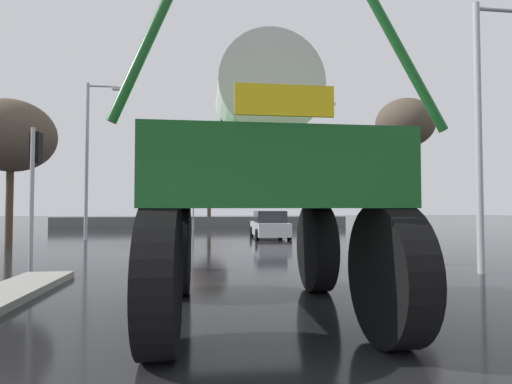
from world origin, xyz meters
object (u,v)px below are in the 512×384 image
traffic_signal_near_right (318,185)px  streetlight_near_right (484,120)px  sedan_ahead (270,225)px  traffic_signal_near_left (35,167)px  bare_tree_far_center (209,175)px  streetlight_far_left (89,153)px  streetlight_far_right (308,159)px  bare_tree_right (405,124)px  bare_tree_left (11,136)px  traffic_signal_far_left (163,198)px  oversize_sprayer (261,181)px  traffic_signal_far_right (193,194)px

traffic_signal_near_right → streetlight_near_right: 4.73m
sedan_ahead → traffic_signal_near_left: size_ratio=1.05×
streetlight_near_right → bare_tree_far_center: (-7.00, 26.78, 0.60)m
traffic_signal_near_right → streetlight_near_right: bearing=-26.0°
streetlight_far_left → streetlight_far_right: bearing=15.2°
traffic_signal_near_left → bare_tree_far_center: bearing=78.7°
streetlight_near_right → bare_tree_right: size_ratio=1.06×
bare_tree_left → streetlight_near_right: bearing=-30.0°
traffic_signal_far_left → bare_tree_far_center: (3.54, 5.30, 2.24)m
bare_tree_left → bare_tree_right: (17.83, -1.28, 0.72)m
traffic_signal_near_right → streetlight_far_left: bearing=132.1°
oversize_sprayer → sedan_ahead: (2.64, 15.55, -1.44)m
bare_tree_left → traffic_signal_near_right: bearing=-31.3°
traffic_signal_near_left → bare_tree_right: size_ratio=0.57×
bare_tree_left → sedan_ahead: bearing=14.5°
streetlight_far_right → bare_tree_far_center: (-6.36, 10.92, -0.24)m
oversize_sprayer → bare_tree_left: bare_tree_left is taller
streetlight_far_left → traffic_signal_far_right: bearing=60.2°
traffic_signal_near_right → streetlight_far_left: streetlight_far_left is taller
oversize_sprayer → bare_tree_right: 14.35m
bare_tree_right → oversize_sprayer: bearing=-126.9°
traffic_signal_far_left → streetlight_far_left: streetlight_far_left is taller
bare_tree_left → streetlight_far_left: bearing=52.5°
traffic_signal_near_left → bare_tree_left: bearing=118.4°
streetlight_near_right → traffic_signal_far_left: bearing=116.1°
streetlight_near_right → bare_tree_left: (-15.89, 9.18, 0.82)m
streetlight_far_left → bare_tree_left: size_ratio=1.28×
traffic_signal_far_left → traffic_signal_near_left: bearing=-94.2°
sedan_ahead → bare_tree_right: size_ratio=0.60×
streetlight_near_right → traffic_signal_near_right: bearing=154.0°
traffic_signal_near_left → oversize_sprayer: bearing=-43.0°
streetlight_far_right → bare_tree_right: size_ratio=1.30×
streetlight_far_right → bare_tree_left: (-15.25, -6.68, -0.02)m
oversize_sprayer → streetlight_far_left: size_ratio=0.61×
traffic_signal_far_right → bare_tree_far_center: bearing=76.9°
traffic_signal_far_left → streetlight_near_right: 23.99m
traffic_signal_far_right → traffic_signal_near_left: bearing=-100.8°
oversize_sprayer → bare_tree_far_center: bearing=1.1°
streetlight_far_right → streetlight_near_right: bearing=-87.7°
traffic_signal_near_right → bare_tree_far_center: 25.12m
sedan_ahead → streetlight_far_right: (3.14, 3.55, 4.18)m
traffic_signal_near_left → bare_tree_right: bare_tree_right is taller
traffic_signal_near_left → traffic_signal_near_right: (7.98, 0.01, -0.43)m
traffic_signal_far_left → bare_tree_right: bearing=-47.4°
bare_tree_left → traffic_signal_far_right: bearing=58.1°
streetlight_far_right → sedan_ahead: bearing=-131.5°
streetlight_near_right → bare_tree_right: (1.94, 7.90, 1.55)m
traffic_signal_far_left → bare_tree_left: size_ratio=0.51×
traffic_signal_near_left → traffic_signal_far_left: 19.61m
streetlight_far_right → bare_tree_far_center: streetlight_far_right is taller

